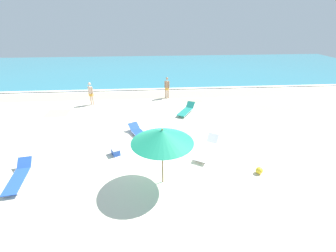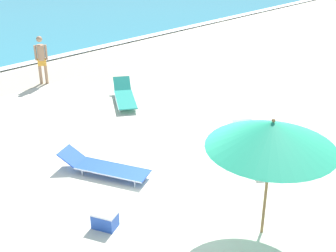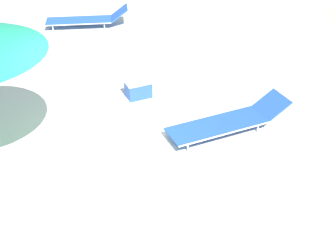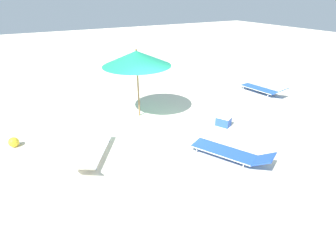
# 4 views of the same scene
# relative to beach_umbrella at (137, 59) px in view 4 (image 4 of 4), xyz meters

# --- Properties ---
(ground_plane) EXTENTS (60.00, 60.00, 0.16)m
(ground_plane) POSITION_rel_beach_umbrella_xyz_m (-0.29, 2.28, -2.26)
(ground_plane) COLOR beige
(beach_umbrella) EXTENTS (2.43, 2.43, 2.51)m
(beach_umbrella) POSITION_rel_beach_umbrella_xyz_m (0.00, 0.00, 0.00)
(beach_umbrella) COLOR olive
(beach_umbrella) RESTS_ON ground_plane
(sun_lounger_beside_umbrella) EXTENTS (1.71, 2.26, 0.57)m
(sun_lounger_beside_umbrella) POSITION_rel_beach_umbrella_xyz_m (2.36, 2.08, -1.96)
(sun_lounger_beside_umbrella) COLOR white
(sun_lounger_beside_umbrella) RESTS_ON ground_plane
(sun_lounger_near_water_left) EXTENTS (1.57, 2.31, 0.47)m
(sun_lounger_near_water_left) POSITION_rel_beach_umbrella_xyz_m (-1.06, 3.96, -1.97)
(sun_lounger_near_water_left) COLOR blue
(sun_lounger_near_water_left) RESTS_ON ground_plane
(sun_lounger_near_water_right) EXTENTS (0.92, 2.26, 0.51)m
(sun_lounger_near_water_right) POSITION_rel_beach_umbrella_xyz_m (-6.05, 0.53, -1.97)
(sun_lounger_near_water_right) COLOR blue
(sun_lounger_near_water_right) RESTS_ON ground_plane
(beach_ball) EXTENTS (0.31, 0.31, 0.31)m
(beach_ball) POSITION_rel_beach_umbrella_xyz_m (4.27, 0.23, -2.02)
(beach_ball) COLOR yellow
(beach_ball) RESTS_ON ground_plane
(cooler_box) EXTENTS (0.54, 0.60, 0.37)m
(cooler_box) POSITION_rel_beach_umbrella_xyz_m (-2.24, 2.24, -1.99)
(cooler_box) COLOR blue
(cooler_box) RESTS_ON ground_plane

